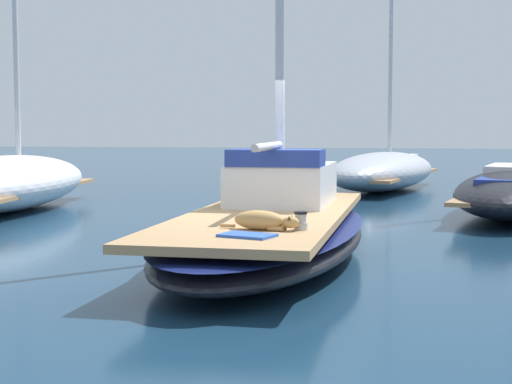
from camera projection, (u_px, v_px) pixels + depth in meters
The scene contains 8 objects.
ground_plane at pixel (268, 259), 10.72m from camera, with size 120.00×120.00×0.00m, color navy.
sailboat_main at pixel (268, 235), 10.70m from camera, with size 2.76×7.32×0.66m.
cabin_house at pixel (282, 181), 11.73m from camera, with size 1.48×2.27×0.84m.
dog_tan at pixel (263, 220), 8.74m from camera, with size 0.95×0.37×0.22m.
deck_winch at pixel (301, 221), 8.74m from camera, with size 0.16×0.16×0.21m.
deck_towel at pixel (247, 235), 8.19m from camera, with size 0.56×0.36×0.03m, color blue.
moored_boat_far_astern at pixel (383, 170), 22.65m from camera, with size 4.07×7.74×6.33m.
moored_boat_port_side at pixel (7, 182), 17.14m from camera, with size 3.22×7.35×5.46m.
Camera 1 is at (1.63, -10.49, 1.80)m, focal length 54.66 mm.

